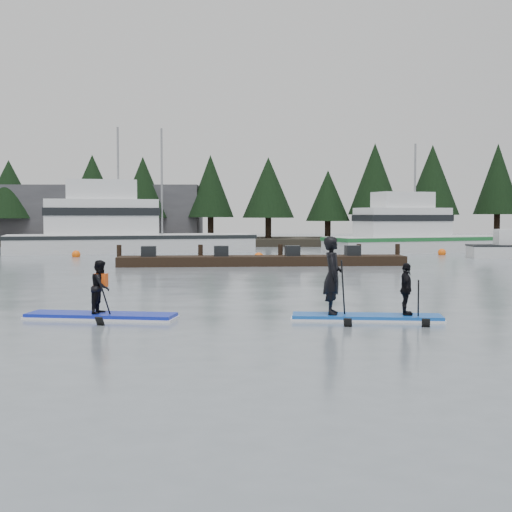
{
  "coord_description": "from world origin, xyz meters",
  "views": [
    {
      "loc": [
        0.1,
        -17.45,
        2.42
      ],
      "look_at": [
        0.0,
        6.0,
        1.1
      ],
      "focal_mm": 50.0,
      "sensor_mm": 36.0,
      "label": 1
    }
  ],
  "objects_px": {
    "fishing_boat_large": "(123,242)",
    "fishing_boat_medium": "(418,244)",
    "paddleboard_solo": "(101,301)",
    "paddleboard_duo": "(360,291)",
    "floating_dock": "(262,261)"
  },
  "relations": [
    {
      "from": "floating_dock",
      "to": "paddleboard_duo",
      "type": "relative_size",
      "value": 3.98
    },
    {
      "from": "fishing_boat_medium",
      "to": "paddleboard_solo",
      "type": "distance_m",
      "value": 34.49
    },
    {
      "from": "floating_dock",
      "to": "paddleboard_solo",
      "type": "relative_size",
      "value": 3.89
    },
    {
      "from": "fishing_boat_large",
      "to": "paddleboard_duo",
      "type": "bearing_deg",
      "value": -84.73
    },
    {
      "from": "fishing_boat_large",
      "to": "fishing_boat_medium",
      "type": "relative_size",
      "value": 1.21
    },
    {
      "from": "fishing_boat_medium",
      "to": "paddleboard_duo",
      "type": "relative_size",
      "value": 3.94
    },
    {
      "from": "paddleboard_duo",
      "to": "floating_dock",
      "type": "bearing_deg",
      "value": 101.76
    },
    {
      "from": "fishing_boat_large",
      "to": "paddleboard_duo",
      "type": "relative_size",
      "value": 4.77
    },
    {
      "from": "fishing_boat_medium",
      "to": "fishing_boat_large",
      "type": "bearing_deg",
      "value": 160.04
    },
    {
      "from": "paddleboard_solo",
      "to": "paddleboard_duo",
      "type": "height_order",
      "value": "paddleboard_duo"
    },
    {
      "from": "fishing_boat_large",
      "to": "paddleboard_duo",
      "type": "xyz_separation_m",
      "value": [
        11.45,
        -31.12,
        -0.03
      ]
    },
    {
      "from": "fishing_boat_medium",
      "to": "floating_dock",
      "type": "xyz_separation_m",
      "value": [
        -10.55,
        -13.2,
        -0.33
      ]
    },
    {
      "from": "fishing_boat_large",
      "to": "floating_dock",
      "type": "distance_m",
      "value": 15.84
    },
    {
      "from": "floating_dock",
      "to": "paddleboard_duo",
      "type": "distance_m",
      "value": 18.41
    },
    {
      "from": "fishing_boat_large",
      "to": "fishing_boat_medium",
      "type": "distance_m",
      "value": 19.8
    }
  ]
}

